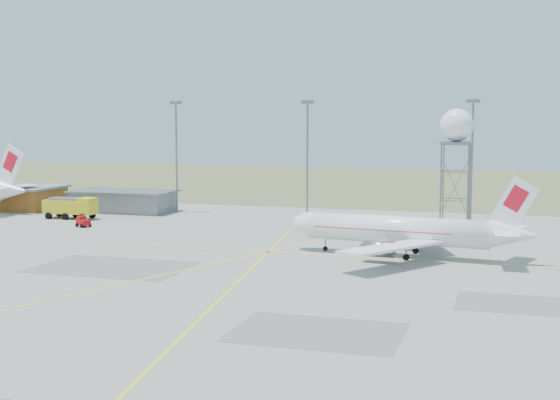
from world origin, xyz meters
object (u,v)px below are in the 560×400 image
(radar_tower, at_px, (456,161))
(fire_truck, at_px, (72,208))
(airliner_main, at_px, (402,231))
(baggage_tug, at_px, (83,223))

(radar_tower, relative_size, fire_truck, 2.01)
(airliner_main, distance_m, fire_truck, 63.31)
(radar_tower, xyz_separation_m, fire_truck, (-64.41, -8.61, -8.82))
(airliner_main, relative_size, radar_tower, 1.66)
(airliner_main, height_order, baggage_tug, airliner_main)
(fire_truck, bearing_deg, radar_tower, 8.52)
(radar_tower, xyz_separation_m, baggage_tug, (-57.16, -16.89, -9.97))
(radar_tower, distance_m, baggage_tug, 60.43)
(radar_tower, bearing_deg, baggage_tug, -163.54)
(airliner_main, distance_m, radar_tower, 29.74)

